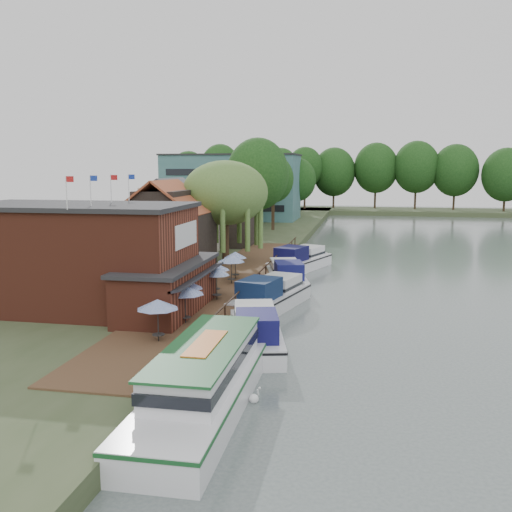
# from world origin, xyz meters

# --- Properties ---
(ground) EXTENTS (260.00, 260.00, 0.00)m
(ground) POSITION_xyz_m (0.00, 0.00, 0.00)
(ground) COLOR #4C5855
(ground) RESTS_ON ground
(land_bank) EXTENTS (50.00, 140.00, 1.00)m
(land_bank) POSITION_xyz_m (-30.00, 35.00, 0.50)
(land_bank) COLOR #384728
(land_bank) RESTS_ON ground
(quay_deck) EXTENTS (6.00, 50.00, 0.10)m
(quay_deck) POSITION_xyz_m (-8.00, 10.00, 1.05)
(quay_deck) COLOR #47301E
(quay_deck) RESTS_ON land_bank
(quay_rail) EXTENTS (0.20, 49.00, 1.00)m
(quay_rail) POSITION_xyz_m (-5.30, 10.50, 1.50)
(quay_rail) COLOR black
(quay_rail) RESTS_ON land_bank
(pub) EXTENTS (20.00, 11.00, 7.30)m
(pub) POSITION_xyz_m (-14.00, -1.00, 4.65)
(pub) COLOR maroon
(pub) RESTS_ON land_bank
(hotel_block) EXTENTS (25.40, 12.40, 12.30)m
(hotel_block) POSITION_xyz_m (-22.00, 70.00, 7.15)
(hotel_block) COLOR #38666B
(hotel_block) RESTS_ON land_bank
(cottage_a) EXTENTS (8.60, 7.60, 8.50)m
(cottage_a) POSITION_xyz_m (-15.00, 14.00, 5.25)
(cottage_a) COLOR black
(cottage_a) RESTS_ON land_bank
(cottage_b) EXTENTS (9.60, 8.60, 8.50)m
(cottage_b) POSITION_xyz_m (-18.00, 24.00, 5.25)
(cottage_b) COLOR beige
(cottage_b) RESTS_ON land_bank
(cottage_c) EXTENTS (7.60, 7.60, 8.50)m
(cottage_c) POSITION_xyz_m (-14.00, 33.00, 5.25)
(cottage_c) COLOR black
(cottage_c) RESTS_ON land_bank
(willow) EXTENTS (8.60, 8.60, 10.43)m
(willow) POSITION_xyz_m (-10.50, 19.00, 6.21)
(willow) COLOR #476B2D
(willow) RESTS_ON land_bank
(umbrella_0) EXTENTS (2.36, 2.36, 2.38)m
(umbrella_0) POSITION_xyz_m (-7.76, -7.44, 2.29)
(umbrella_0) COLOR navy
(umbrella_0) RESTS_ON quay_deck
(umbrella_1) EXTENTS (2.43, 2.43, 2.38)m
(umbrella_1) POSITION_xyz_m (-7.44, -3.58, 2.29)
(umbrella_1) COLOR navy
(umbrella_1) RESTS_ON quay_deck
(umbrella_2) EXTENTS (2.19, 2.19, 2.38)m
(umbrella_2) POSITION_xyz_m (-7.89, -1.91, 2.29)
(umbrella_2) COLOR navy
(umbrella_2) RESTS_ON quay_deck
(umbrella_3) EXTENTS (1.94, 1.94, 2.38)m
(umbrella_3) POSITION_xyz_m (-7.16, 2.96, 2.29)
(umbrella_3) COLOR navy
(umbrella_3) RESTS_ON quay_deck
(umbrella_4) EXTENTS (2.22, 2.22, 2.38)m
(umbrella_4) POSITION_xyz_m (-7.79, 4.98, 2.29)
(umbrella_4) COLOR navy
(umbrella_4) RESTS_ON quay_deck
(umbrella_5) EXTENTS (2.29, 2.29, 2.38)m
(umbrella_5) POSITION_xyz_m (-7.50, 8.93, 2.29)
(umbrella_5) COLOR #1B4698
(umbrella_5) RESTS_ON quay_deck
(umbrella_6) EXTENTS (2.00, 2.00, 2.38)m
(umbrella_6) POSITION_xyz_m (-7.64, 11.04, 2.29)
(umbrella_6) COLOR navy
(umbrella_6) RESTS_ON quay_deck
(cruiser_0) EXTENTS (5.71, 10.95, 2.56)m
(cruiser_0) POSITION_xyz_m (-2.91, -4.04, 1.28)
(cruiser_0) COLOR silver
(cruiser_0) RESTS_ON ground
(cruiser_1) EXTENTS (6.02, 11.27, 2.64)m
(cruiser_1) POSITION_xyz_m (-3.60, 5.51, 1.32)
(cruiser_1) COLOR silver
(cruiser_1) RESTS_ON ground
(cruiser_2) EXTENTS (5.88, 10.94, 2.55)m
(cruiser_2) POSITION_xyz_m (-3.57, 13.91, 1.27)
(cruiser_2) COLOR silver
(cruiser_2) RESTS_ON ground
(cruiser_3) EXTENTS (6.94, 11.43, 2.67)m
(cruiser_3) POSITION_xyz_m (-3.33, 22.81, 1.34)
(cruiser_3) COLOR white
(cruiser_3) RESTS_ON ground
(tour_boat) EXTENTS (3.96, 13.62, 2.96)m
(tour_boat) POSITION_xyz_m (-3.45, -13.53, 1.48)
(tour_boat) COLOR silver
(tour_boat) RESTS_ON ground
(swan) EXTENTS (0.44, 0.44, 0.44)m
(swan) POSITION_xyz_m (-1.38, -12.19, 0.22)
(swan) COLOR white
(swan) RESTS_ON ground
(bank_tree_0) EXTENTS (8.74, 8.74, 13.84)m
(bank_tree_0) POSITION_xyz_m (-11.64, 42.22, 7.92)
(bank_tree_0) COLOR #143811
(bank_tree_0) RESTS_ON land_bank
(bank_tree_1) EXTENTS (6.45, 6.45, 11.70)m
(bank_tree_1) POSITION_xyz_m (-11.04, 51.85, 6.85)
(bank_tree_1) COLOR #143811
(bank_tree_1) RESTS_ON land_bank
(bank_tree_2) EXTENTS (8.58, 8.58, 12.57)m
(bank_tree_2) POSITION_xyz_m (-16.06, 59.71, 7.29)
(bank_tree_2) COLOR #143811
(bank_tree_2) RESTS_ON land_bank
(bank_tree_3) EXTENTS (7.51, 7.51, 11.67)m
(bank_tree_3) POSITION_xyz_m (-10.36, 77.14, 6.84)
(bank_tree_3) COLOR #143811
(bank_tree_3) RESTS_ON land_bank
(bank_tree_4) EXTENTS (7.29, 7.29, 14.00)m
(bank_tree_4) POSITION_xyz_m (-15.17, 87.88, 8.00)
(bank_tree_4) COLOR #143811
(bank_tree_4) RESTS_ON land_bank
(bank_tree_5) EXTENTS (6.18, 6.18, 11.34)m
(bank_tree_5) POSITION_xyz_m (-16.92, 94.40, 6.67)
(bank_tree_5) COLOR #143811
(bank_tree_5) RESTS_ON land_bank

